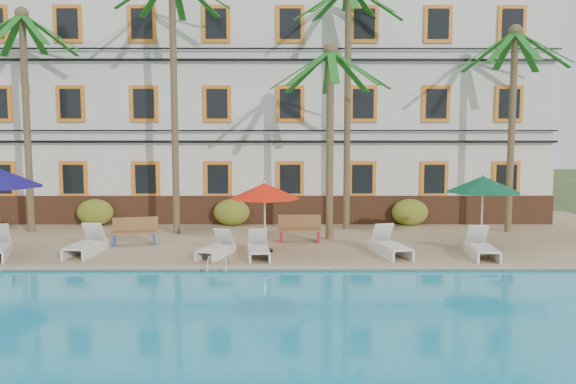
{
  "coord_description": "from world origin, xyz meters",
  "views": [
    {
      "loc": [
        1.32,
        -16.31,
        3.94
      ],
      "look_at": [
        1.39,
        3.0,
        2.0
      ],
      "focal_mm": 35.0,
      "sensor_mm": 36.0,
      "label": 1
    }
  ],
  "objects_px": {
    "palm_c": "(330,113)",
    "umbrella_red": "(265,191)",
    "lounger_d": "(258,249)",
    "lounger_f": "(481,247)",
    "palm_e": "(513,100)",
    "bench_right": "(300,228)",
    "umbrella_green": "(483,185)",
    "palm_a": "(25,90)",
    "bench_left": "(134,231)",
    "pool_ladder": "(218,269)",
    "lounger_b": "(86,245)",
    "lounger_c": "(217,248)",
    "palm_b": "(174,67)",
    "palm_d": "(348,74)",
    "lounger_e": "(390,246)"
  },
  "relations": [
    {
      "from": "palm_b",
      "to": "palm_c",
      "type": "height_order",
      "value": "palm_b"
    },
    {
      "from": "lounger_c",
      "to": "pool_ladder",
      "type": "bearing_deg",
      "value": -81.57
    },
    {
      "from": "palm_e",
      "to": "bench_right",
      "type": "distance_m",
      "value": 9.53
    },
    {
      "from": "umbrella_green",
      "to": "lounger_d",
      "type": "distance_m",
      "value": 7.65
    },
    {
      "from": "umbrella_green",
      "to": "lounger_e",
      "type": "distance_m",
      "value": 3.87
    },
    {
      "from": "bench_right",
      "to": "pool_ladder",
      "type": "bearing_deg",
      "value": -120.19
    },
    {
      "from": "umbrella_green",
      "to": "bench_right",
      "type": "xyz_separation_m",
      "value": [
        -5.98,
        1.12,
        -1.63
      ]
    },
    {
      "from": "bench_right",
      "to": "palm_e",
      "type": "bearing_deg",
      "value": 14.11
    },
    {
      "from": "lounger_b",
      "to": "umbrella_green",
      "type": "bearing_deg",
      "value": 4.29
    },
    {
      "from": "lounger_f",
      "to": "palm_e",
      "type": "bearing_deg",
      "value": 60.27
    },
    {
      "from": "lounger_b",
      "to": "bench_right",
      "type": "height_order",
      "value": "bench_right"
    },
    {
      "from": "umbrella_red",
      "to": "lounger_d",
      "type": "bearing_deg",
      "value": -100.98
    },
    {
      "from": "palm_c",
      "to": "palm_e",
      "type": "distance_m",
      "value": 7.22
    },
    {
      "from": "lounger_d",
      "to": "bench_right",
      "type": "relative_size",
      "value": 1.19
    },
    {
      "from": "lounger_d",
      "to": "lounger_f",
      "type": "height_order",
      "value": "lounger_f"
    },
    {
      "from": "palm_a",
      "to": "palm_c",
      "type": "bearing_deg",
      "value": -7.77
    },
    {
      "from": "palm_e",
      "to": "umbrella_red",
      "type": "height_order",
      "value": "palm_e"
    },
    {
      "from": "lounger_f",
      "to": "bench_left",
      "type": "distance_m",
      "value": 11.3
    },
    {
      "from": "lounger_d",
      "to": "pool_ladder",
      "type": "height_order",
      "value": "lounger_d"
    },
    {
      "from": "bench_left",
      "to": "lounger_f",
      "type": "bearing_deg",
      "value": -10.08
    },
    {
      "from": "palm_a",
      "to": "pool_ladder",
      "type": "xyz_separation_m",
      "value": [
        7.93,
        -6.1,
        -5.39
      ]
    },
    {
      "from": "palm_b",
      "to": "palm_d",
      "type": "height_order",
      "value": "palm_b"
    },
    {
      "from": "palm_d",
      "to": "pool_ladder",
      "type": "xyz_separation_m",
      "value": [
        -4.29,
        -6.83,
        -6.09
      ]
    },
    {
      "from": "bench_right",
      "to": "palm_a",
      "type": "bearing_deg",
      "value": 168.8
    },
    {
      "from": "umbrella_green",
      "to": "palm_c",
      "type": "bearing_deg",
      "value": 161.8
    },
    {
      "from": "bench_right",
      "to": "pool_ladder",
      "type": "xyz_separation_m",
      "value": [
        -2.36,
        -4.06,
        -0.47
      ]
    },
    {
      "from": "palm_e",
      "to": "umbrella_green",
      "type": "bearing_deg",
      "value": -124.03
    },
    {
      "from": "palm_e",
      "to": "lounger_b",
      "type": "bearing_deg",
      "value": -164.5
    },
    {
      "from": "lounger_c",
      "to": "palm_c",
      "type": "bearing_deg",
      "value": 38.18
    },
    {
      "from": "palm_e",
      "to": "bench_left",
      "type": "relative_size",
      "value": 4.99
    },
    {
      "from": "palm_e",
      "to": "umbrella_green",
      "type": "distance_m",
      "value": 4.82
    },
    {
      "from": "palm_a",
      "to": "palm_e",
      "type": "distance_m",
      "value": 18.41
    },
    {
      "from": "umbrella_green",
      "to": "bench_right",
      "type": "bearing_deg",
      "value": 169.35
    },
    {
      "from": "palm_b",
      "to": "pool_ladder",
      "type": "height_order",
      "value": "palm_b"
    },
    {
      "from": "palm_e",
      "to": "umbrella_green",
      "type": "height_order",
      "value": "palm_e"
    },
    {
      "from": "palm_e",
      "to": "pool_ladder",
      "type": "bearing_deg",
      "value": -149.78
    },
    {
      "from": "bench_left",
      "to": "pool_ladder",
      "type": "height_order",
      "value": "bench_left"
    },
    {
      "from": "palm_c",
      "to": "lounger_f",
      "type": "xyz_separation_m",
      "value": [
        4.41,
        -3.03,
        -4.2
      ]
    },
    {
      "from": "lounger_d",
      "to": "pool_ladder",
      "type": "relative_size",
      "value": 2.42
    },
    {
      "from": "lounger_b",
      "to": "bench_left",
      "type": "distance_m",
      "value": 1.87
    },
    {
      "from": "palm_c",
      "to": "umbrella_red",
      "type": "xyz_separation_m",
      "value": [
        -2.23,
        -2.21,
        -2.55
      ]
    },
    {
      "from": "palm_a",
      "to": "pool_ladder",
      "type": "height_order",
      "value": "palm_a"
    },
    {
      "from": "lounger_d",
      "to": "lounger_f",
      "type": "xyz_separation_m",
      "value": [
        6.81,
        0.02,
        0.03
      ]
    },
    {
      "from": "palm_a",
      "to": "palm_c",
      "type": "xyz_separation_m",
      "value": [
        11.37,
        -1.55,
        -0.9
      ]
    },
    {
      "from": "palm_e",
      "to": "umbrella_red",
      "type": "xyz_separation_m",
      "value": [
        -9.26,
        -3.76,
        -3.1
      ]
    },
    {
      "from": "umbrella_red",
      "to": "lounger_c",
      "type": "height_order",
      "value": "umbrella_red"
    },
    {
      "from": "umbrella_red",
      "to": "bench_left",
      "type": "bearing_deg",
      "value": 165.62
    },
    {
      "from": "umbrella_red",
      "to": "lounger_c",
      "type": "relative_size",
      "value": 1.27
    },
    {
      "from": "umbrella_green",
      "to": "lounger_d",
      "type": "relative_size",
      "value": 1.37
    },
    {
      "from": "palm_b",
      "to": "lounger_b",
      "type": "distance_m",
      "value": 7.32
    }
  ]
}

